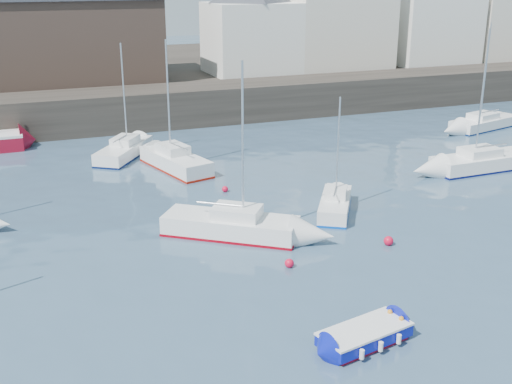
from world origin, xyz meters
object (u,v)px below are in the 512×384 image
object	(u,v)px
sailboat_b	(231,225)
sailboat_d	(482,161)
buoy_mid	(388,245)
sailboat_f	(175,161)
buoy_near	(289,267)
sailboat_g	(484,123)
buoy_far	(225,192)
sailboat_h	(124,150)
blue_dinghy	(364,335)
sailboat_c	(335,204)

from	to	relation	value
sailboat_b	sailboat_d	size ratio (longest dim) A/B	0.95
sailboat_d	buoy_mid	xyz separation A→B (m)	(-12.12, -8.16, -0.53)
sailboat_f	buoy_near	xyz separation A→B (m)	(0.90, -15.86, -0.57)
sailboat_g	buoy_far	xyz separation A→B (m)	(-24.58, -7.36, -0.47)
sailboat_d	buoy_near	size ratio (longest dim) A/B	21.85
sailboat_d	buoy_mid	bearing A→B (deg)	-146.07
buoy_mid	sailboat_b	bearing A→B (deg)	149.89
sailboat_f	sailboat_h	size ratio (longest dim) A/B	1.07
sailboat_d	buoy_near	bearing A→B (deg)	-153.56
blue_dinghy	buoy_near	distance (m)	6.42
sailboat_h	buoy_near	size ratio (longest dim) A/B	18.84
sailboat_f	buoy_mid	bearing A→B (deg)	-68.20
blue_dinghy	sailboat_h	size ratio (longest dim) A/B	0.46
sailboat_d	blue_dinghy	bearing A→B (deg)	-139.23
sailboat_f	sailboat_h	bearing A→B (deg)	121.91
blue_dinghy	sailboat_b	xyz separation A→B (m)	(-1.08, 10.62, 0.20)
sailboat_f	buoy_near	distance (m)	15.89
sailboat_c	sailboat_b	bearing A→B (deg)	-170.91
sailboat_d	buoy_far	xyz separation A→B (m)	(-16.75, 1.80, -0.53)
sailboat_h	sailboat_b	bearing A→B (deg)	-81.81
sailboat_g	buoy_near	world-z (taller)	sailboat_g
blue_dinghy	buoy_mid	world-z (taller)	blue_dinghy
sailboat_b	buoy_near	distance (m)	4.40
blue_dinghy	sailboat_g	xyz separation A→B (m)	(25.29, 24.22, 0.13)
buoy_near	buoy_mid	world-z (taller)	buoy_mid
sailboat_f	sailboat_g	size ratio (longest dim) A/B	0.97
sailboat_f	buoy_far	distance (m)	5.65
buoy_mid	buoy_far	size ratio (longest dim) A/B	1.27
sailboat_c	sailboat_f	bearing A→B (deg)	118.74
sailboat_b	sailboat_d	distance (m)	19.06
sailboat_g	buoy_far	size ratio (longest dim) A/B	23.36
buoy_mid	buoy_far	distance (m)	10.98
blue_dinghy	buoy_mid	bearing A→B (deg)	52.28
buoy_far	blue_dinghy	bearing A→B (deg)	-92.41
buoy_mid	blue_dinghy	bearing A→B (deg)	-127.72
sailboat_b	buoy_near	bearing A→B (deg)	-74.53
sailboat_g	buoy_far	bearing A→B (deg)	-163.33
sailboat_b	sailboat_g	size ratio (longest dim) A/B	1.00
sailboat_b	sailboat_c	xyz separation A→B (m)	(6.12, 0.98, -0.08)
sailboat_b	buoy_far	xyz separation A→B (m)	(1.79, 6.24, -0.54)
sailboat_b	buoy_far	distance (m)	6.51
sailboat_g	buoy_mid	distance (m)	26.43
sailboat_b	sailboat_f	world-z (taller)	sailboat_b
sailboat_c	sailboat_d	world-z (taller)	sailboat_d
sailboat_f	sailboat_d	bearing A→B (deg)	-21.55
buoy_far	sailboat_b	bearing A→B (deg)	-106.03
sailboat_b	sailboat_d	xyz separation A→B (m)	(18.54, 4.43, -0.01)
sailboat_g	buoy_mid	size ratio (longest dim) A/B	18.45
sailboat_c	buoy_near	size ratio (longest dim) A/B	14.99
blue_dinghy	buoy_far	distance (m)	16.88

